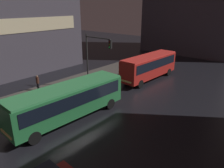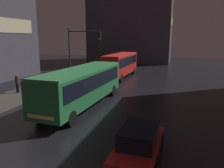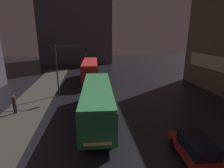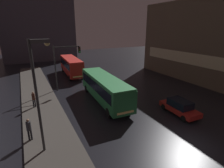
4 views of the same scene
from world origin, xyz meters
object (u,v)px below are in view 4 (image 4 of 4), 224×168
pedestrian_near (34,98)px  bus_near (105,86)px  pedestrian_mid (29,128)px  street_lamp_sidewalk (39,82)px  traffic_light_main (64,60)px  car_taxi (180,107)px  bus_far (71,65)px

pedestrian_near → bus_near: bearing=60.5°
pedestrian_mid → street_lamp_sidewalk: size_ratio=0.23×
bus_near → traffic_light_main: traffic_light_main is taller
traffic_light_main → pedestrian_near: bearing=-134.9°
bus_near → pedestrian_near: size_ratio=5.99×
bus_near → traffic_light_main: size_ratio=1.69×
bus_near → car_taxi: 8.62m
bus_far → street_lamp_sidewalk: 21.52m
car_taxi → pedestrian_near: size_ratio=2.40×
pedestrian_mid → car_taxi: bearing=161.6°
pedestrian_near → pedestrian_mid: 6.38m
bus_far → pedestrian_mid: bus_far is taller
pedestrian_near → street_lamp_sidewalk: size_ratio=0.23×
street_lamp_sidewalk → car_taxi: bearing=-1.0°
street_lamp_sidewalk → pedestrian_mid: bearing=120.6°
street_lamp_sidewalk → pedestrian_near: bearing=91.9°
pedestrian_near → street_lamp_sidewalk: street_lamp_sidewalk is taller
pedestrian_near → traffic_light_main: traffic_light_main is taller
bus_far → pedestrian_near: bearing=60.9°
bus_far → traffic_light_main: traffic_light_main is taller
street_lamp_sidewalk → traffic_light_main: bearing=71.1°
pedestrian_near → pedestrian_mid: (-0.77, -6.33, 0.04)m
pedestrian_near → traffic_light_main: 7.29m
pedestrian_near → street_lamp_sidewalk: (0.27, -8.10, 4.12)m
pedestrian_mid → street_lamp_sidewalk: bearing=110.1°
bus_near → bus_far: 13.77m
bus_near → pedestrian_mid: 9.69m
bus_near → street_lamp_sidewalk: (-7.51, -6.27, 3.42)m
pedestrian_mid → street_lamp_sidewalk: street_lamp_sidewalk is taller
car_taxi → traffic_light_main: traffic_light_main is taller
pedestrian_mid → traffic_light_main: (5.41, 10.99, 3.11)m
bus_near → car_taxi: bearing=133.7°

